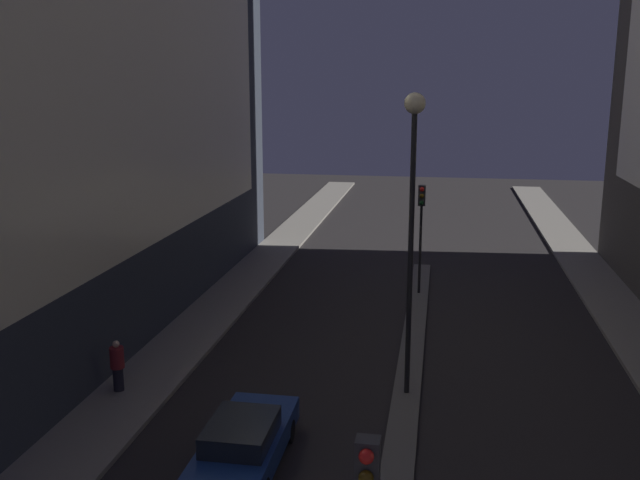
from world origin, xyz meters
TOP-DOWN VIEW (x-y plane):
  - building_left at (-12.49, 17.55)m, footprint 6.01×35.10m
  - median_strip at (0.00, 15.94)m, footprint 0.84×29.87m
  - traffic_light_mid at (0.00, 25.79)m, footprint 0.32×0.42m
  - street_lamp at (0.00, 15.21)m, footprint 0.61×0.61m
  - car_left_lane at (-3.77, 10.28)m, footprint 1.82×4.68m
  - pedestrian_on_left_sidewalk at (-8.77, 13.81)m, footprint 0.43×0.43m

SIDE VIEW (x-z plane):
  - median_strip at x=0.00m, z-range 0.00..0.13m
  - car_left_lane at x=-3.77m, z-range 0.02..1.45m
  - pedestrian_on_left_sidewalk at x=-8.77m, z-range 0.18..1.80m
  - traffic_light_mid at x=0.00m, z-range 1.26..6.14m
  - street_lamp at x=0.00m, z-range 2.15..11.19m
  - building_left at x=-12.49m, z-range 0.01..21.38m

